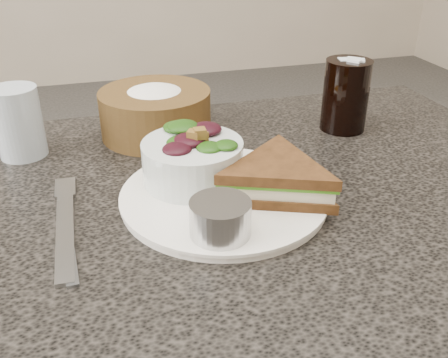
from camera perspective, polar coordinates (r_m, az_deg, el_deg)
name	(u,v)px	position (r m, az deg, el deg)	size (l,w,h in m)	color
dinner_plate	(224,196)	(0.62, 0.00, -2.01)	(0.25, 0.25, 0.01)	white
sandwich	(277,178)	(0.60, 6.10, 0.07)	(0.16, 0.16, 0.04)	#4F2E15
salad_bowl	(193,155)	(0.62, -3.62, 2.80)	(0.13, 0.13, 0.07)	silver
dressing_ramekin	(220,218)	(0.53, -0.43, -4.53)	(0.07, 0.07, 0.04)	#A7A7A9
orange_wedge	(221,151)	(0.69, -0.35, 3.27)	(0.06, 0.06, 0.02)	orange
fork	(65,229)	(0.59, -17.70, -5.51)	(0.02, 0.19, 0.01)	#A1A3A6
knife	(67,233)	(0.58, -17.51, -5.95)	(0.01, 0.19, 0.00)	#9297A0
bread_basket	(155,105)	(0.79, -7.88, 8.36)	(0.17, 0.17, 0.10)	brown
cola_glass	(346,92)	(0.82, 13.77, 9.65)	(0.07, 0.07, 0.12)	black
water_glass	(18,122)	(0.77, -22.46, 6.00)	(0.07, 0.07, 0.10)	#ACB8C4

